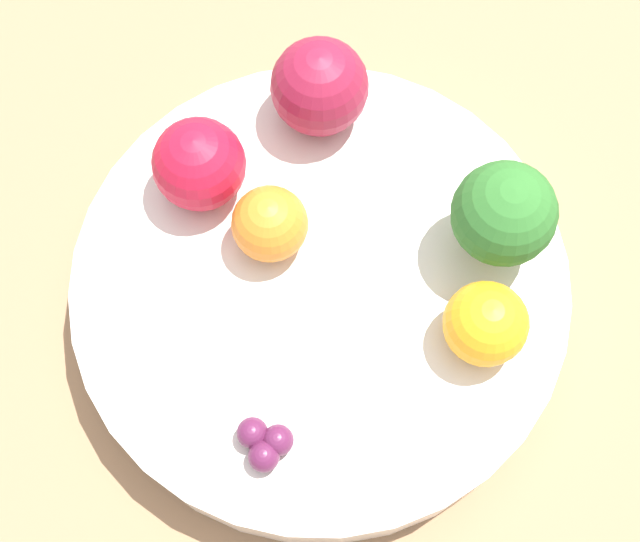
{
  "coord_description": "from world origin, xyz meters",
  "views": [
    {
      "loc": [
        -0.11,
        0.12,
        0.49
      ],
      "look_at": [
        0.0,
        0.0,
        0.07
      ],
      "focal_mm": 50.0,
      "sensor_mm": 36.0,
      "label": 1
    }
  ],
  "objects": [
    {
      "name": "orange_back",
      "position": [
        -0.08,
        -0.03,
        0.08
      ],
      "size": [
        0.04,
        0.04,
        0.04
      ],
      "color": "orange",
      "rests_on": "bowl"
    },
    {
      "name": "orange_front",
      "position": [
        0.03,
        0.0,
        0.08
      ],
      "size": [
        0.04,
        0.04,
        0.04
      ],
      "color": "orange",
      "rests_on": "bowl"
    },
    {
      "name": "grape_cluster",
      "position": [
        -0.04,
        0.08,
        0.07
      ],
      "size": [
        0.03,
        0.03,
        0.02
      ],
      "color": "#5B1E42",
      "rests_on": "bowl"
    },
    {
      "name": "bowl",
      "position": [
        0.0,
        0.0,
        0.04
      ],
      "size": [
        0.26,
        0.26,
        0.04
      ],
      "color": "silver",
      "rests_on": "table_surface"
    },
    {
      "name": "broccoli",
      "position": [
        -0.06,
        -0.07,
        0.09
      ],
      "size": [
        0.05,
        0.05,
        0.06
      ],
      "color": "#99C17A",
      "rests_on": "bowl"
    },
    {
      "name": "apple_green",
      "position": [
        0.06,
        -0.08,
        0.09
      ],
      "size": [
        0.05,
        0.05,
        0.05
      ],
      "color": "maroon",
      "rests_on": "bowl"
    },
    {
      "name": "table_surface",
      "position": [
        0.0,
        0.0,
        0.01
      ],
      "size": [
        1.2,
        1.2,
        0.02
      ],
      "color": "#936D4C",
      "rests_on": "ground_plane"
    },
    {
      "name": "ground_plane",
      "position": [
        0.0,
        0.0,
        0.0
      ],
      "size": [
        6.0,
        6.0,
        0.0
      ],
      "primitive_type": "plane",
      "color": "gray"
    },
    {
      "name": "apple_red",
      "position": [
        0.08,
        -0.0,
        0.08
      ],
      "size": [
        0.05,
        0.05,
        0.05
      ],
      "color": "#B7142D",
      "rests_on": "bowl"
    }
  ]
}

